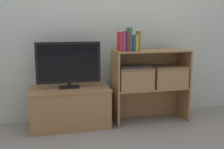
{
  "coord_description": "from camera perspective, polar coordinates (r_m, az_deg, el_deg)",
  "views": [
    {
      "loc": [
        -0.7,
        -2.64,
        1.11
      ],
      "look_at": [
        0.0,
        0.17,
        0.58
      ],
      "focal_mm": 42.0,
      "sensor_mm": 36.0,
      "label": 1
    }
  ],
  "objects": [
    {
      "name": "ground_plane",
      "position": [
        2.95,
        0.81,
        -11.78
      ],
      "size": [
        16.0,
        16.0,
        0.0
      ],
      "primitive_type": "plane",
      "color": "gray"
    },
    {
      "name": "wall_back",
      "position": [
        3.21,
        -1.42,
        11.93
      ],
      "size": [
        10.0,
        0.05,
        2.4
      ],
      "color": "#B2BCB2",
      "rests_on": "ground_plane"
    },
    {
      "name": "tv_stand",
      "position": [
        3.01,
        -9.15,
        -6.95
      ],
      "size": [
        0.88,
        0.47,
        0.44
      ],
      "color": "olive",
      "rests_on": "ground_plane"
    },
    {
      "name": "tv",
      "position": [
        2.9,
        -9.42,
        2.35
      ],
      "size": [
        0.7,
        0.14,
        0.51
      ],
      "color": "black",
      "rests_on": "tv_stand"
    },
    {
      "name": "bookshelf_lower_tier",
      "position": [
        3.21,
        7.87,
        -4.97
      ],
      "size": [
        0.88,
        0.34,
        0.41
      ],
      "color": "olive",
      "rests_on": "ground_plane"
    },
    {
      "name": "bookshelf_upper_tier",
      "position": [
        3.13,
        8.06,
        2.59
      ],
      "size": [
        0.88,
        0.34,
        0.44
      ],
      "color": "olive",
      "rests_on": "bookshelf_lower_tier"
    },
    {
      "name": "book_crimson",
      "position": [
        2.85,
        1.71,
        7.2
      ],
      "size": [
        0.03,
        0.13,
        0.21
      ],
      "color": "#B22328",
      "rests_on": "bookshelf_upper_tier"
    },
    {
      "name": "book_plum",
      "position": [
        2.86,
        2.39,
        7.2
      ],
      "size": [
        0.04,
        0.12,
        0.21
      ],
      "color": "#6B2D66",
      "rests_on": "bookshelf_upper_tier"
    },
    {
      "name": "book_maroon",
      "position": [
        2.88,
        3.17,
        7.27
      ],
      "size": [
        0.03,
        0.13,
        0.21
      ],
      "color": "maroon",
      "rests_on": "bookshelf_upper_tier"
    },
    {
      "name": "book_forest",
      "position": [
        2.89,
        3.79,
        7.65
      ],
      "size": [
        0.03,
        0.13,
        0.25
      ],
      "color": "#286638",
      "rests_on": "bookshelf_upper_tier"
    },
    {
      "name": "book_navy",
      "position": [
        2.9,
        4.43,
        6.85
      ],
      "size": [
        0.03,
        0.16,
        0.17
      ],
      "color": "navy",
      "rests_on": "bookshelf_upper_tier"
    },
    {
      "name": "book_mustard",
      "position": [
        2.91,
        5.12,
        6.88
      ],
      "size": [
        0.03,
        0.12,
        0.17
      ],
      "color": "gold",
      "rests_on": "bookshelf_upper_tier"
    },
    {
      "name": "book_olive",
      "position": [
        2.92,
        5.77,
        7.28
      ],
      "size": [
        0.02,
        0.12,
        0.21
      ],
      "color": "olive",
      "rests_on": "bookshelf_upper_tier"
    },
    {
      "name": "storage_basket_left",
      "position": [
        3.01,
        4.83,
        -0.51
      ],
      "size": [
        0.4,
        0.3,
        0.24
      ],
      "color": "#937047",
      "rests_on": "bookshelf_lower_tier"
    },
    {
      "name": "storage_basket_right",
      "position": [
        3.17,
        12.03,
        -0.15
      ],
      "size": [
        0.4,
        0.3,
        0.24
      ],
      "color": "#937047",
      "rests_on": "bookshelf_lower_tier"
    },
    {
      "name": "laptop",
      "position": [
        2.99,
        4.86,
        1.79
      ],
      "size": [
        0.36,
        0.23,
        0.02
      ],
      "color": "#2D2D33",
      "rests_on": "storage_basket_left"
    }
  ]
}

